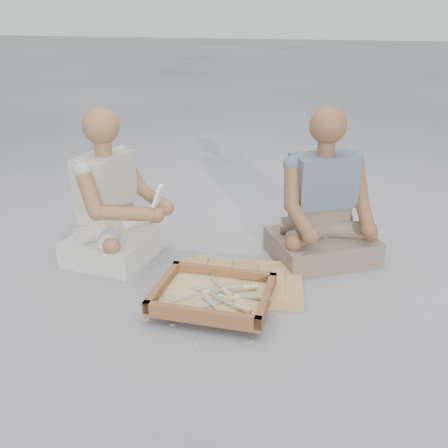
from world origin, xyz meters
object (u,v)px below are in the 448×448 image
(tool_tray, at_px, (213,296))
(craftsman, at_px, (114,208))
(companion, at_px, (323,211))
(carved_panel, at_px, (238,282))

(tool_tray, xyz_separation_m, craftsman, (-0.70, 0.34, 0.21))
(craftsman, relative_size, companion, 0.99)
(tool_tray, distance_m, companion, 0.81)
(carved_panel, xyz_separation_m, companion, (0.32, 0.46, 0.25))
(tool_tray, xyz_separation_m, companion, (0.37, 0.69, 0.21))
(companion, bearing_deg, tool_tray, 26.16)
(craftsman, height_order, companion, companion)
(tool_tray, distance_m, craftsman, 0.81)
(craftsman, bearing_deg, companion, 108.71)
(carved_panel, relative_size, craftsman, 0.77)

